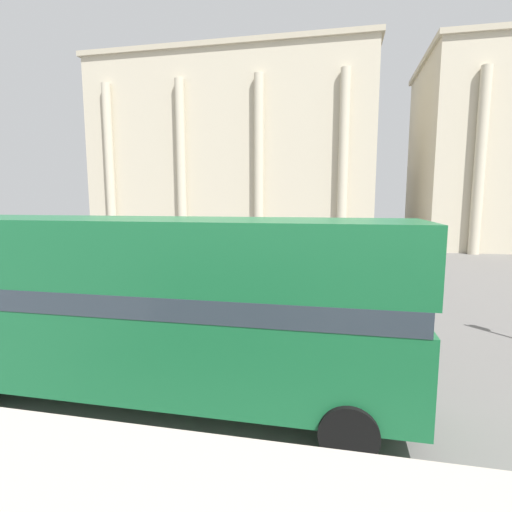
{
  "coord_description": "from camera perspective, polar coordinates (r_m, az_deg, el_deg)",
  "views": [
    {
      "loc": [
        -0.26,
        -2.13,
        4.63
      ],
      "look_at": [
        -3.98,
        15.48,
        2.11
      ],
      "focal_mm": 28.0,
      "sensor_mm": 36.0,
      "label": 1
    }
  ],
  "objects": [
    {
      "name": "pedestrian_grey",
      "position": [
        25.17,
        10.76,
        -0.54
      ],
      "size": [
        0.32,
        0.32,
        1.69
      ],
      "rotation": [
        0.0,
        0.0,
        0.8
      ],
      "color": "#282B33",
      "rests_on": "ground_plane"
    },
    {
      "name": "pedestrian_red",
      "position": [
        27.45,
        19.12,
        0.05
      ],
      "size": [
        0.32,
        0.32,
        1.83
      ],
      "rotation": [
        0.0,
        0.0,
        1.85
      ],
      "color": "#282B33",
      "rests_on": "ground_plane"
    },
    {
      "name": "traffic_light_mid",
      "position": [
        19.92,
        19.52,
        0.38
      ],
      "size": [
        0.42,
        0.24,
        3.28
      ],
      "color": "black",
      "rests_on": "ground_plane"
    },
    {
      "name": "double_decker_bus",
      "position": [
        9.17,
        -13.88,
        -6.52
      ],
      "size": [
        11.14,
        2.75,
        4.24
      ],
      "rotation": [
        0.0,
        0.0,
        -0.08
      ],
      "color": "black",
      "rests_on": "ground_plane"
    },
    {
      "name": "pedestrian_olive",
      "position": [
        12.85,
        18.1,
        -8.75
      ],
      "size": [
        0.32,
        0.32,
        1.76
      ],
      "rotation": [
        0.0,
        0.0,
        0.58
      ],
      "color": "#282B33",
      "rests_on": "ground_plane"
    },
    {
      "name": "plaza_building_left",
      "position": [
        45.96,
        -2.81,
        14.35
      ],
      "size": [
        29.78,
        13.51,
        19.51
      ],
      "color": "beige",
      "rests_on": "ground_plane"
    }
  ]
}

